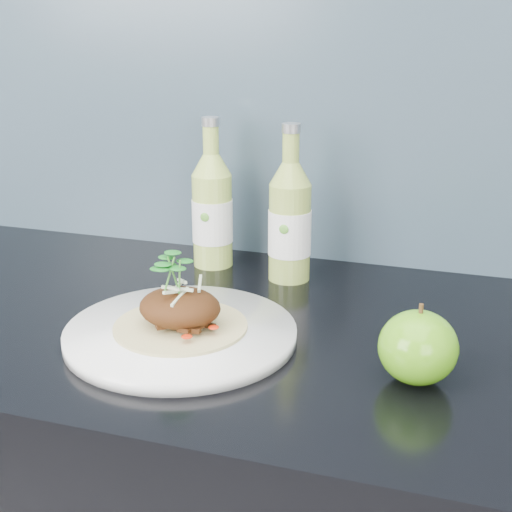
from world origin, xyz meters
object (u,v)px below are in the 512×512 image
Objects in this scene: dinner_plate at (181,333)px; cider_bottle_left at (212,211)px; green_apple at (418,347)px; cider_bottle_right at (290,222)px.

cider_bottle_left reaches higher than dinner_plate.
cider_bottle_left reaches higher than green_apple.
green_apple is at bearing -3.49° from dinner_plate.
green_apple is (0.29, -0.02, 0.03)m from dinner_plate.
cider_bottle_right is at bearing 129.44° from green_apple.
dinner_plate is at bearing 176.51° from green_apple.
cider_bottle_right reaches higher than dinner_plate.
dinner_plate is at bearing -87.38° from cider_bottle_left.
cider_bottle_left is at bearing -176.59° from cider_bottle_right.
dinner_plate is 1.57× the size of cider_bottle_left.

